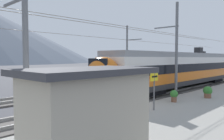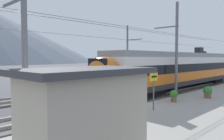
{
  "view_description": "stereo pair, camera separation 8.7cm",
  "coord_description": "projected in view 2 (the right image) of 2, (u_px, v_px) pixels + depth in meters",
  "views": [
    {
      "loc": [
        -11.28,
        -9.53,
        3.33
      ],
      "look_at": [
        2.49,
        3.78,
        2.28
      ],
      "focal_mm": 35.79,
      "sensor_mm": 36.0,
      "label": 1
    },
    {
      "loc": [
        -11.22,
        -9.59,
        3.33
      ],
      "look_at": [
        2.49,
        3.78,
        2.28
      ],
      "focal_mm": 35.79,
      "sensor_mm": 36.0,
      "label": 2
    }
  ],
  "objects": [
    {
      "name": "potted_plant_by_shelter",
      "position": [
        174.0,
        95.0,
        15.05
      ],
      "size": [
        0.53,
        0.53,
        0.81
      ],
      "color": "brown",
      "rests_on": "platform_slab"
    },
    {
      "name": "handbag_near_sign",
      "position": [
        143.0,
        108.0,
        12.64
      ],
      "size": [
        0.32,
        0.18,
        0.37
      ],
      "color": "maroon",
      "rests_on": "platform_slab"
    },
    {
      "name": "catenary_mast_mid",
      "position": [
        175.0,
        48.0,
        18.39
      ],
      "size": [
        47.54,
        2.28,
        7.86
      ],
      "color": "slate",
      "rests_on": "ground"
    },
    {
      "name": "platform_slab",
      "position": [
        197.0,
        119.0,
        11.54
      ],
      "size": [
        120.0,
        7.67,
        0.34
      ],
      "primitive_type": "cube",
      "color": "gray",
      "rests_on": "ground"
    },
    {
      "name": "ground_plane",
      "position": [
        127.0,
        108.0,
        14.89
      ],
      "size": [
        400.0,
        400.0,
        0.0
      ],
      "primitive_type": "plane",
      "color": "#424247"
    },
    {
      "name": "train_near_platform",
      "position": [
        182.0,
        68.0,
        23.36
      ],
      "size": [
        24.47,
        2.93,
        4.27
      ],
      "color": "#2D2D30",
      "rests_on": "track_near"
    },
    {
      "name": "passenger_walking",
      "position": [
        111.0,
        102.0,
        10.31
      ],
      "size": [
        0.53,
        0.22,
        1.69
      ],
      "color": "#383842",
      "rests_on": "platform_slab"
    },
    {
      "name": "track_far",
      "position": [
        64.0,
        94.0,
        20.01
      ],
      "size": [
        120.0,
        3.0,
        0.28
      ],
      "color": "#5B5651",
      "rests_on": "ground"
    },
    {
      "name": "platform_shelter",
      "position": [
        85.0,
        118.0,
        5.9
      ],
      "size": [
        3.57,
        2.09,
        2.72
      ],
      "color": "#B7AD99",
      "rests_on": "platform_slab"
    },
    {
      "name": "potted_plant_platform_edge",
      "position": [
        208.0,
        91.0,
        16.62
      ],
      "size": [
        0.66,
        0.66,
        0.87
      ],
      "color": "brown",
      "rests_on": "platform_slab"
    },
    {
      "name": "catenary_mast_far_side",
      "position": [
        128.0,
        53.0,
        29.33
      ],
      "size": [
        47.54,
        2.53,
        7.57
      ],
      "color": "slate",
      "rests_on": "ground"
    },
    {
      "name": "track_near",
      "position": [
        111.0,
        104.0,
        15.87
      ],
      "size": [
        120.0,
        3.0,
        0.28
      ],
      "color": "#5B5651",
      "rests_on": "ground"
    },
    {
      "name": "train_far_track",
      "position": [
        192.0,
        64.0,
        38.27
      ],
      "size": [
        31.13,
        3.02,
        4.27
      ],
      "color": "#2D2D30",
      "rests_on": "track_far"
    },
    {
      "name": "platform_sign",
      "position": [
        154.0,
        82.0,
        12.66
      ],
      "size": [
        0.7,
        0.08,
        2.18
      ],
      "color": "#59595B",
      "rests_on": "platform_slab"
    },
    {
      "name": "handbag_beside_passenger",
      "position": [
        125.0,
        114.0,
        11.25
      ],
      "size": [
        0.32,
        0.18,
        0.44
      ],
      "color": "#472D1E",
      "rests_on": "platform_slab"
    },
    {
      "name": "catenary_mast_west",
      "position": [
        23.0,
        43.0,
        9.29
      ],
      "size": [
        47.54,
        2.28,
        7.48
      ],
      "color": "slate",
      "rests_on": "ground"
    }
  ]
}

